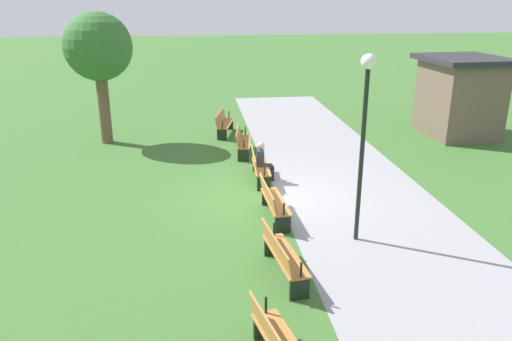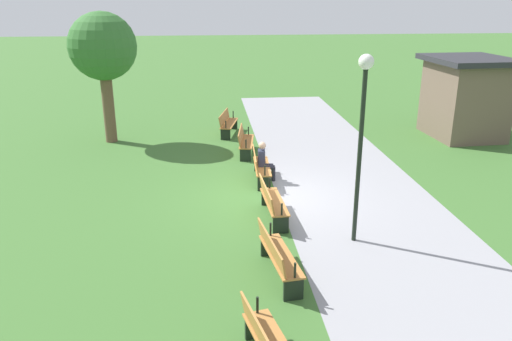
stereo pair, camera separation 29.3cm
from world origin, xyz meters
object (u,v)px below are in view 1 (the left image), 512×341
bench_3 (273,201)px  person_seated (264,160)px  bench_1 (242,141)px  bench_0 (224,123)px  bench_2 (259,165)px  lamp_post (365,116)px  kiosk (460,96)px  bench_4 (282,255)px  tree_1 (98,49)px

bench_3 → person_seated: bearing=174.5°
bench_1 → person_seated: 2.76m
bench_0 → bench_3: same height
bench_2 → person_seated: 0.22m
bench_1 → lamp_post: (6.84, 1.96, 2.41)m
bench_2 → kiosk: bearing=119.1°
bench_2 → bench_4: (5.48, -0.24, 0.00)m
bench_1 → tree_1: bearing=-105.4°
lamp_post → kiosk: (-8.33, 6.73, -1.31)m
bench_3 → person_seated: (-2.76, 0.14, 0.16)m
tree_1 → bench_2: bearing=47.0°
person_seated → lamp_post: bearing=23.4°
bench_3 → tree_1: (-7.57, -5.18, 3.01)m
bench_0 → lamp_post: (9.55, 2.44, 2.41)m
person_seated → bench_0: bearing=-168.4°
bench_1 → lamp_post: bearing=23.5°
bench_1 → bench_4: 8.22m
bench_2 → bench_4: 5.49m
bench_0 → tree_1: tree_1 is taller
tree_1 → lamp_post: (8.94, 6.90, -0.60)m
bench_2 → lamp_post: (4.11, 1.72, 2.41)m
lamp_post → tree_1: bearing=-142.3°
bench_2 → person_seated: size_ratio=1.55×
bench_3 → tree_1: 9.66m
bench_4 → bench_1: bearing=172.4°
bench_2 → tree_1: tree_1 is taller
bench_3 → bench_2: bearing=177.5°
bench_1 → bench_2: 2.75m
bench_1 → bench_3: same height
bench_3 → lamp_post: size_ratio=0.45×
bench_2 → bench_4: bearing=0.0°
bench_2 → bench_4: size_ratio=0.99×
person_seated → bench_1: bearing=-169.4°
bench_2 → kiosk: size_ratio=0.55×
bench_3 → person_seated: person_seated is taller
lamp_post → kiosk: lamp_post is taller
bench_1 → lamp_post: lamp_post is taller
lamp_post → bench_2: bearing=-157.3°
bench_1 → bench_2: size_ratio=1.01×
person_seated → tree_1: size_ratio=0.25×
person_seated → bench_4: bearing=-1.5°
bench_2 → bench_3: (2.75, -0.00, 0.00)m
bench_4 → lamp_post: bearing=117.5°
bench_2 → bench_1: bearing=-172.5°
bench_1 → bench_3: (5.48, 0.24, 0.00)m
bench_2 → bench_3: same height
bench_1 → kiosk: (-1.49, 8.69, 1.10)m
bench_1 → lamp_post: size_ratio=0.45×
bench_2 → kiosk: kiosk is taller
tree_1 → person_seated: bearing=47.9°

